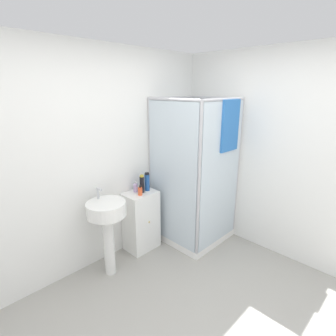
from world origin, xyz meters
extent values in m
cube|color=white|center=(0.00, 1.70, 1.25)|extent=(6.40, 0.06, 2.50)
cube|color=white|center=(1.70, 0.00, 1.25)|extent=(0.06, 6.40, 2.50)
cube|color=white|center=(1.24, 1.24, 0.04)|extent=(0.86, 0.86, 0.09)
cylinder|color=#B2B2B7|center=(1.65, 1.65, 0.96)|extent=(0.04, 0.04, 1.93)
cylinder|color=#B2B2B7|center=(0.82, 1.65, 0.96)|extent=(0.04, 0.04, 1.93)
cylinder|color=#B2B2B7|center=(1.65, 0.82, 0.96)|extent=(0.04, 0.04, 1.93)
cylinder|color=#B2B2B7|center=(0.82, 0.82, 0.96)|extent=(0.04, 0.04, 1.93)
cylinder|color=#B2B2B7|center=(1.24, 0.82, 1.91)|extent=(0.83, 0.04, 0.04)
cylinder|color=#B2B2B7|center=(1.24, 1.65, 1.91)|extent=(0.83, 0.04, 0.04)
cylinder|color=#B2B2B7|center=(0.82, 1.24, 1.91)|extent=(0.04, 0.83, 0.04)
cylinder|color=#B2B2B7|center=(1.65, 1.24, 1.91)|extent=(0.04, 0.83, 0.04)
cube|color=silver|center=(1.24, 0.81, 0.99)|extent=(0.79, 0.01, 1.80)
cube|color=silver|center=(0.81, 1.24, 0.99)|extent=(0.01, 0.79, 1.80)
cylinder|color=#B7BABF|center=(1.45, 1.59, 0.81)|extent=(0.02, 0.02, 1.45)
cylinder|color=#B7BABF|center=(1.45, 1.54, 1.56)|extent=(0.07, 0.07, 0.04)
cube|color=#2D6BB7|center=(1.35, 0.79, 1.60)|extent=(0.34, 0.03, 0.61)
cube|color=white|center=(0.52, 1.51, 0.39)|extent=(0.41, 0.31, 0.78)
sphere|color=gold|center=(0.52, 1.35, 0.43)|extent=(0.02, 0.02, 0.02)
cylinder|color=white|center=(-0.05, 1.38, 0.36)|extent=(0.12, 0.12, 0.72)
cylinder|color=white|center=(-0.05, 1.38, 0.80)|extent=(0.42, 0.42, 0.15)
cylinder|color=#B7BABF|center=(-0.05, 1.52, 0.94)|extent=(0.02, 0.02, 0.13)
cube|color=#B7BABF|center=(-0.05, 1.49, 0.99)|extent=(0.02, 0.07, 0.02)
cylinder|color=#E5562D|center=(0.47, 1.45, 0.83)|extent=(0.05, 0.05, 0.10)
cylinder|color=black|center=(0.47, 1.45, 0.89)|extent=(0.02, 0.02, 0.02)
cube|color=black|center=(0.47, 1.44, 0.91)|extent=(0.01, 0.03, 0.01)
cylinder|color=black|center=(0.55, 1.50, 0.88)|extent=(0.06, 0.06, 0.20)
cylinder|color=gold|center=(0.55, 1.50, 1.00)|extent=(0.05, 0.05, 0.02)
cylinder|color=#1E4C93|center=(0.64, 1.51, 0.89)|extent=(0.06, 0.06, 0.21)
cylinder|color=black|center=(0.64, 1.51, 1.00)|extent=(0.05, 0.05, 0.02)
cylinder|color=#B299C6|center=(0.50, 1.57, 0.83)|extent=(0.05, 0.05, 0.11)
cylinder|color=silver|center=(0.50, 1.57, 0.90)|extent=(0.02, 0.02, 0.02)
cube|color=silver|center=(0.50, 1.56, 0.91)|extent=(0.01, 0.03, 0.01)
camera|label=1|loc=(-1.39, -0.88, 2.03)|focal=28.00mm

